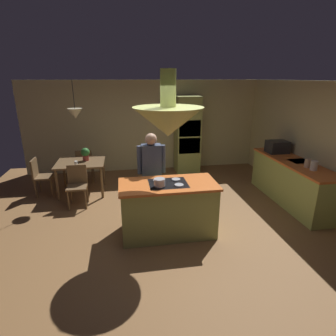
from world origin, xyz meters
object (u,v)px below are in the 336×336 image
(oven_tower, at_px, (187,135))
(cooking_pot_on_cooktop, at_px, (160,182))
(chair_facing_island, at_px, (77,183))
(potted_plant_on_table, at_px, (85,153))
(microwave_on_counter, at_px, (277,147))
(dining_table, at_px, (81,166))
(chair_by_back_wall, at_px, (85,164))
(canister_flour, at_px, (314,166))
(cup_on_table, at_px, (76,163))
(chair_at_corner, at_px, (40,174))
(canister_sugar, at_px, (308,163))
(person_at_island, at_px, (152,170))
(kitchen_island, at_px, (168,208))

(oven_tower, xyz_separation_m, cooking_pot_on_cooktop, (-1.26, -3.37, -0.05))
(chair_facing_island, height_order, potted_plant_on_table, potted_plant_on_table)
(potted_plant_on_table, relative_size, microwave_on_counter, 0.65)
(dining_table, distance_m, chair_by_back_wall, 0.70)
(chair_facing_island, distance_m, canister_flour, 4.73)
(potted_plant_on_table, bearing_deg, cup_on_table, -118.75)
(chair_at_corner, bearing_deg, canister_sugar, -107.39)
(dining_table, height_order, chair_facing_island, chair_facing_island)
(dining_table, bearing_deg, cup_on_table, -104.95)
(chair_facing_island, xyz_separation_m, canister_sugar, (4.54, -1.02, 0.51))
(chair_at_corner, relative_size, microwave_on_counter, 1.89)
(microwave_on_counter, bearing_deg, chair_facing_island, -178.86)
(chair_by_back_wall, height_order, canister_sugar, canister_sugar)
(person_at_island, bearing_deg, canister_flour, -8.68)
(canister_flour, bearing_deg, kitchen_island, -175.75)
(cup_on_table, bearing_deg, chair_by_back_wall, 86.14)
(person_at_island, distance_m, cooking_pot_on_cooktop, 0.81)
(oven_tower, xyz_separation_m, dining_table, (-2.80, -1.14, -0.40))
(potted_plant_on_table, height_order, cup_on_table, potted_plant_on_table)
(oven_tower, bearing_deg, person_at_island, -116.88)
(kitchen_island, xyz_separation_m, canister_flour, (2.84, 0.21, 0.55))
(person_at_island, distance_m, potted_plant_on_table, 2.05)
(person_at_island, xyz_separation_m, canister_sugar, (3.04, -0.28, 0.07))
(chair_by_back_wall, bearing_deg, oven_tower, -170.69)
(chair_facing_island, bearing_deg, chair_at_corner, 143.23)
(dining_table, xyz_separation_m, person_at_island, (1.50, -1.42, 0.29))
(potted_plant_on_table, bearing_deg, oven_tower, 21.37)
(potted_plant_on_table, bearing_deg, microwave_on_counter, -8.82)
(potted_plant_on_table, xyz_separation_m, cup_on_table, (-0.18, -0.32, -0.12))
(oven_tower, distance_m, chair_facing_island, 3.39)
(person_at_island, relative_size, microwave_on_counter, 3.59)
(kitchen_island, bearing_deg, canister_sugar, 7.84)
(chair_by_back_wall, distance_m, microwave_on_counter, 4.75)
(dining_table, distance_m, chair_facing_island, 0.70)
(chair_at_corner, distance_m, microwave_on_counter, 5.52)
(oven_tower, height_order, person_at_island, oven_tower)
(person_at_island, bearing_deg, dining_table, 136.45)
(dining_table, height_order, canister_sugar, canister_sugar)
(oven_tower, distance_m, chair_at_corner, 3.93)
(chair_facing_island, xyz_separation_m, microwave_on_counter, (4.54, 0.09, 0.57))
(oven_tower, relative_size, cooking_pot_on_cooktop, 11.85)
(person_at_island, distance_m, microwave_on_counter, 3.16)
(cooking_pot_on_cooktop, bearing_deg, kitchen_island, 39.09)
(cooking_pot_on_cooktop, bearing_deg, chair_at_corner, 137.76)
(kitchen_island, distance_m, chair_facing_island, 2.21)
(cup_on_table, distance_m, microwave_on_counter, 4.62)
(chair_facing_island, xyz_separation_m, chair_by_back_wall, (0.00, 1.37, 0.00))
(canister_sugar, bearing_deg, oven_tower, 121.39)
(kitchen_island, relative_size, potted_plant_on_table, 5.45)
(kitchen_island, height_order, dining_table, kitchen_island)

